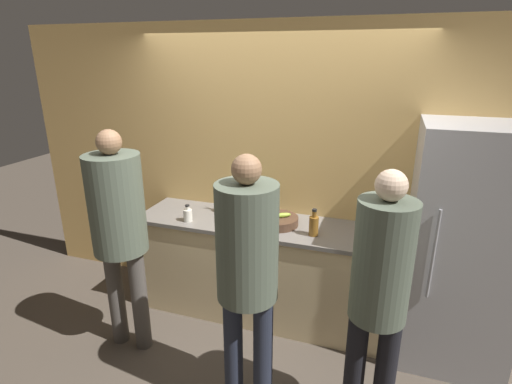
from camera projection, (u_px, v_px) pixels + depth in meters
The scene contains 13 objects.
ground_plane at pixel (251, 335), 3.49m from camera, with size 14.00×14.00×0.00m, color #4C4238.
wall_back at pixel (275, 171), 3.67m from camera, with size 5.20×0.06×2.60m.
counter at pixel (264, 268), 3.66m from camera, with size 2.28×0.66×0.92m.
refrigerator at pixel (461, 249), 2.98m from camera, with size 0.77×0.72×1.88m.
person_left at pixel (118, 220), 3.03m from camera, with size 0.41×0.41×1.82m.
person_center at pixel (247, 263), 2.47m from camera, with size 0.39×0.39×1.79m.
person_right at pixel (379, 287), 2.32m from camera, with size 0.34×0.34×1.75m.
fruit_bowl at pixel (277, 221), 3.44m from camera, with size 0.36×0.36×0.11m.
utensil_crock at pixel (225, 204), 3.71m from camera, with size 0.11×0.11×0.30m.
bottle_amber at pixel (314, 225), 3.22m from camera, with size 0.08×0.08×0.23m.
bottle_clear at pixel (188, 215), 3.51m from camera, with size 0.08×0.08×0.15m.
cup_yellow at pixel (370, 223), 3.36m from camera, with size 0.08×0.08×0.10m.
potted_plant at pixel (253, 202), 3.62m from camera, with size 0.16×0.16×0.24m.
Camera 1 is at (0.98, -2.72, 2.32)m, focal length 28.00 mm.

